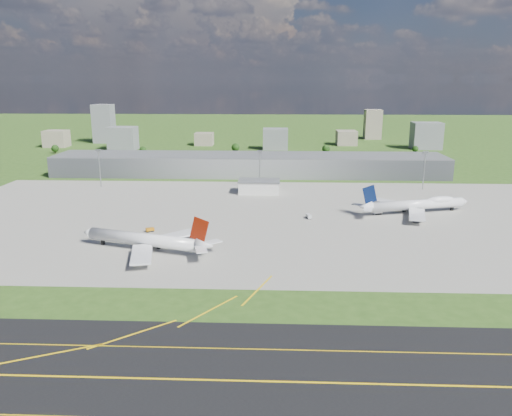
{
  "coord_description": "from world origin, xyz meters",
  "views": [
    {
      "loc": [
        21.0,
        -218.08,
        72.18
      ],
      "look_at": [
        11.04,
        25.75,
        9.0
      ],
      "focal_mm": 35.0,
      "sensor_mm": 36.0,
      "label": 1
    }
  ],
  "objects_px": {
    "airliner_blue_quad": "(417,205)",
    "tug_yellow": "(150,230)",
    "airliner_red_twin": "(147,240)",
    "van_white_near": "(309,216)",
    "van_white_far": "(377,212)"
  },
  "relations": [
    {
      "from": "airliner_red_twin",
      "to": "van_white_far",
      "type": "distance_m",
      "value": 128.86
    },
    {
      "from": "tug_yellow",
      "to": "van_white_far",
      "type": "relative_size",
      "value": 0.83
    },
    {
      "from": "airliner_blue_quad",
      "to": "van_white_near",
      "type": "height_order",
      "value": "airliner_blue_quad"
    },
    {
      "from": "airliner_blue_quad",
      "to": "van_white_near",
      "type": "xyz_separation_m",
      "value": [
        -60.56,
        -13.63,
        -3.67
      ]
    },
    {
      "from": "tug_yellow",
      "to": "van_white_far",
      "type": "distance_m",
      "value": 123.04
    },
    {
      "from": "tug_yellow",
      "to": "van_white_near",
      "type": "relative_size",
      "value": 0.92
    },
    {
      "from": "van_white_near",
      "to": "van_white_far",
      "type": "bearing_deg",
      "value": -89.45
    },
    {
      "from": "airliner_blue_quad",
      "to": "van_white_near",
      "type": "bearing_deg",
      "value": 176.79
    },
    {
      "from": "airliner_red_twin",
      "to": "van_white_near",
      "type": "bearing_deg",
      "value": -125.8
    },
    {
      "from": "tug_yellow",
      "to": "van_white_far",
      "type": "bearing_deg",
      "value": -12.95
    },
    {
      "from": "airliner_red_twin",
      "to": "tug_yellow",
      "type": "distance_m",
      "value": 28.27
    },
    {
      "from": "van_white_near",
      "to": "van_white_far",
      "type": "xyz_separation_m",
      "value": [
        38.41,
        10.28,
        0.08
      ]
    },
    {
      "from": "airliner_blue_quad",
      "to": "tug_yellow",
      "type": "height_order",
      "value": "airliner_blue_quad"
    },
    {
      "from": "airliner_red_twin",
      "to": "van_white_far",
      "type": "xyz_separation_m",
      "value": [
        111.33,
        64.81,
        -3.43
      ]
    },
    {
      "from": "airliner_blue_quad",
      "to": "airliner_red_twin",
      "type": "bearing_deg",
      "value": -168.84
    }
  ]
}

